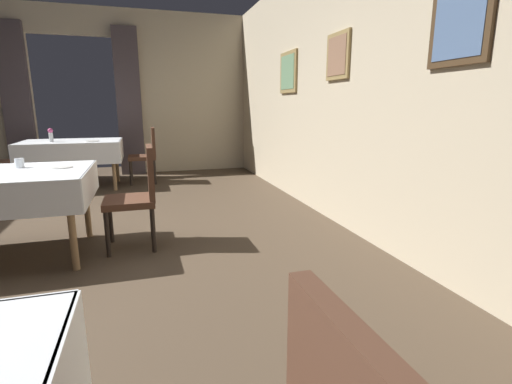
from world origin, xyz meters
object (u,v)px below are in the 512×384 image
(glass_mid_b, at_px, (20,163))
(chair_far_right, at_px, (147,152))
(dining_table_far, at_px, (72,147))
(flower_vase_far, at_px, (51,135))
(plate_far_b, at_px, (92,141))
(dining_table_mid, at_px, (2,183))
(chair_mid_right, at_px, (138,192))
(plate_mid_a, at_px, (61,167))

(glass_mid_b, bearing_deg, chair_far_right, 69.30)
(dining_table_far, distance_m, flower_vase_far, 0.35)
(dining_table_far, relative_size, flower_vase_far, 7.17)
(dining_table_far, relative_size, chair_far_right, 1.57)
(flower_vase_far, bearing_deg, chair_far_right, 10.02)
(dining_table_far, bearing_deg, plate_far_b, -35.76)
(plate_far_b, bearing_deg, chair_far_right, 23.56)
(dining_table_mid, bearing_deg, chair_mid_right, -0.89)
(dining_table_mid, xyz_separation_m, dining_table_far, (0.07, 2.96, -0.01))
(dining_table_far, relative_size, plate_far_b, 7.41)
(chair_far_right, distance_m, plate_mid_a, 3.08)
(plate_mid_a, bearing_deg, flower_vase_far, 102.73)
(glass_mid_b, bearing_deg, flower_vase_far, 95.99)
(dining_table_mid, bearing_deg, flower_vase_far, 93.78)
(chair_mid_right, relative_size, flower_vase_far, 4.57)
(plate_mid_a, xyz_separation_m, plate_far_b, (-0.04, 2.64, 0.00))
(dining_table_far, relative_size, glass_mid_b, 17.37)
(chair_mid_right, bearing_deg, plate_mid_a, 169.99)
(dining_table_mid, xyz_separation_m, plate_mid_a, (0.43, 0.09, 0.10))
(plate_mid_a, relative_size, glass_mid_b, 2.15)
(chair_mid_right, bearing_deg, dining_table_far, 108.41)
(chair_far_right, distance_m, plate_far_b, 0.90)
(dining_table_far, height_order, plate_far_b, plate_far_b)
(dining_table_far, xyz_separation_m, plate_far_b, (0.32, -0.23, 0.11))
(flower_vase_far, bearing_deg, glass_mid_b, -84.01)
(flower_vase_far, bearing_deg, plate_far_b, -10.16)
(chair_far_right, xyz_separation_m, plate_far_b, (-0.79, -0.35, 0.24))
(plate_far_b, bearing_deg, glass_mid_b, -96.72)
(chair_mid_right, bearing_deg, flower_vase_far, 113.60)
(plate_far_b, bearing_deg, plate_mid_a, -89.08)
(plate_mid_a, distance_m, plate_far_b, 2.64)
(chair_far_right, xyz_separation_m, glass_mid_b, (-1.09, -2.89, 0.28))
(dining_table_far, bearing_deg, flower_vase_far, -152.91)
(dining_table_far, height_order, glass_mid_b, glass_mid_b)
(dining_table_mid, xyz_separation_m, chair_far_right, (1.18, 3.08, -0.14))
(dining_table_far, height_order, flower_vase_far, flower_vase_far)
(chair_far_right, distance_m, glass_mid_b, 3.10)
(chair_mid_right, bearing_deg, glass_mid_b, 167.93)
(dining_table_far, bearing_deg, glass_mid_b, -89.50)
(dining_table_far, distance_m, chair_far_right, 1.13)
(flower_vase_far, height_order, plate_far_b, flower_vase_far)
(plate_far_b, bearing_deg, dining_table_far, 144.24)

